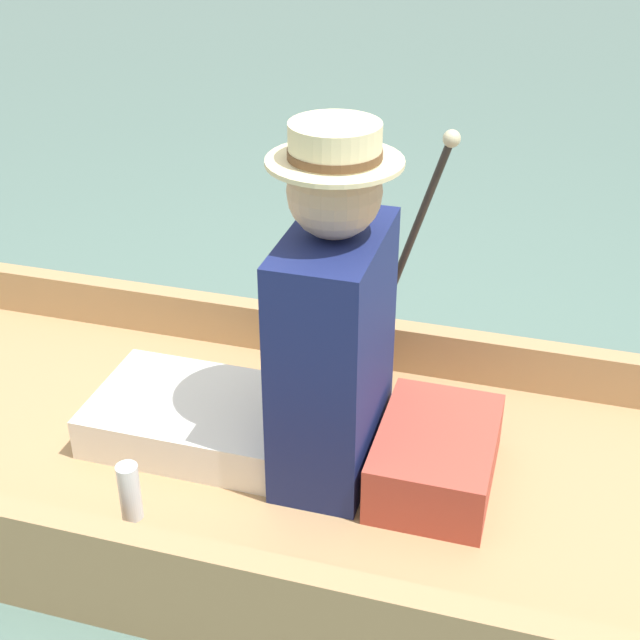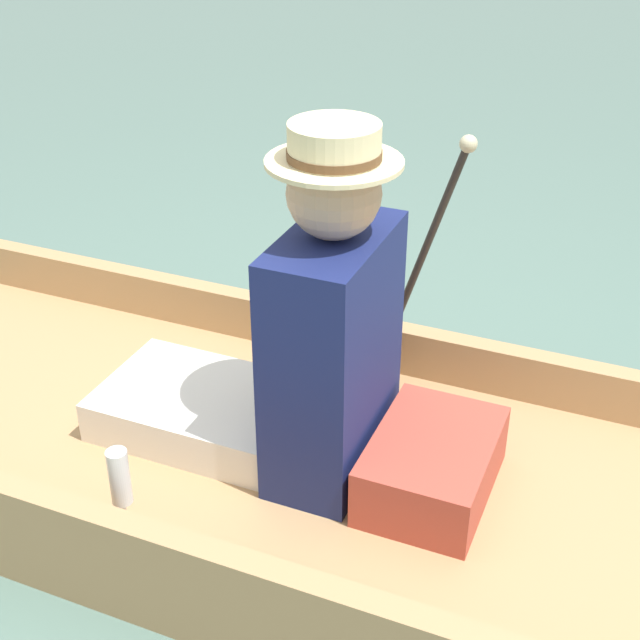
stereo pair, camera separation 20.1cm
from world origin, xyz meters
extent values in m
plane|color=slate|center=(0.00, 0.00, 0.00)|extent=(16.00, 16.00, 0.00)
cube|color=tan|center=(0.00, 0.00, 0.07)|extent=(1.03, 2.61, 0.13)
cube|color=tan|center=(-0.48, 0.00, 0.20)|extent=(0.06, 2.61, 0.14)
cube|color=tan|center=(0.48, 0.00, 0.20)|extent=(0.06, 2.61, 0.14)
cube|color=#B24738|center=(0.01, -0.40, 0.21)|extent=(0.39, 0.27, 0.15)
cube|color=white|center=(0.02, 0.21, 0.19)|extent=(0.35, 0.51, 0.11)
cube|color=navy|center=(0.02, -0.15, 0.43)|extent=(0.39, 0.21, 0.61)
cube|color=beige|center=(0.02, -0.04, 0.48)|extent=(0.04, 0.01, 0.33)
cube|color=white|center=(-0.09, -0.04, 0.51)|extent=(0.02, 0.01, 0.36)
cube|color=white|center=(0.13, -0.04, 0.51)|extent=(0.02, 0.01, 0.36)
sphere|color=tan|center=(0.02, -0.15, 0.84)|extent=(0.20, 0.20, 0.20)
cylinder|color=beige|center=(0.02, -0.15, 0.90)|extent=(0.29, 0.29, 0.01)
cylinder|color=beige|center=(0.02, -0.15, 0.95)|extent=(0.19, 0.19, 0.08)
cylinder|color=brown|center=(0.02, -0.15, 0.92)|extent=(0.20, 0.20, 0.02)
ellipsoid|color=#846042|center=(0.34, -0.10, 0.24)|extent=(0.15, 0.12, 0.22)
sphere|color=#846042|center=(0.34, -0.10, 0.40)|extent=(0.13, 0.13, 0.13)
sphere|color=brown|center=(0.34, -0.04, 0.39)|extent=(0.05, 0.05, 0.05)
sphere|color=#846042|center=(0.30, -0.10, 0.45)|extent=(0.05, 0.05, 0.05)
sphere|color=#846042|center=(0.39, -0.10, 0.45)|extent=(0.05, 0.05, 0.05)
cylinder|color=#846042|center=(0.26, -0.10, 0.28)|extent=(0.08, 0.06, 0.09)
cylinder|color=#846042|center=(0.42, -0.10, 0.28)|extent=(0.08, 0.06, 0.09)
sphere|color=#846042|center=(0.30, -0.07, 0.16)|extent=(0.06, 0.06, 0.06)
sphere|color=#846042|center=(0.38, -0.07, 0.16)|extent=(0.06, 0.06, 0.06)
cylinder|color=silver|center=(-0.38, 0.19, 0.13)|extent=(0.08, 0.08, 0.01)
cylinder|color=silver|center=(-0.38, 0.19, 0.17)|extent=(0.01, 0.01, 0.07)
cylinder|color=silver|center=(-0.38, 0.19, 0.27)|extent=(0.05, 0.05, 0.14)
cylinder|color=#2D2823|center=(0.41, -0.22, 0.49)|extent=(0.02, 0.24, 0.72)
sphere|color=beige|center=(0.41, -0.33, 0.84)|extent=(0.04, 0.04, 0.04)
camera|label=1|loc=(-1.65, -0.61, 1.53)|focal=50.00mm
camera|label=2|loc=(-1.59, -0.80, 1.53)|focal=50.00mm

